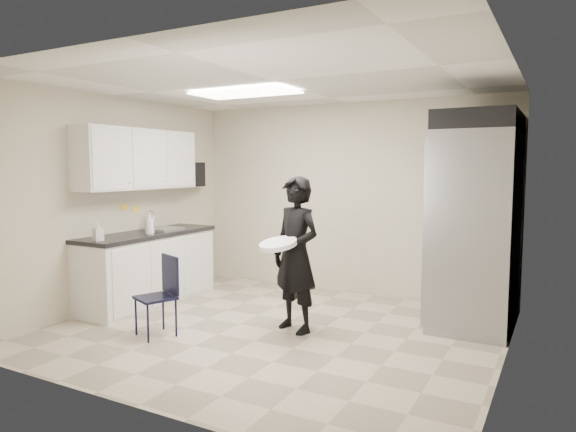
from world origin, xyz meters
The scene contains 21 objects.
floor centered at (0.00, 0.00, 0.00)m, with size 4.50×4.50×0.00m, color #B5A48E.
ceiling centered at (0.00, 0.00, 2.60)m, with size 4.50×4.50×0.00m, color white.
back_wall centered at (0.00, 2.00, 1.30)m, with size 4.50×4.50×0.00m, color beige.
left_wall centered at (-2.25, 0.00, 1.30)m, with size 4.00×4.00×0.00m, color beige.
right_wall centered at (2.25, 0.00, 1.30)m, with size 4.00×4.00×0.00m, color beige.
ceiling_panel centered at (-0.60, 0.40, 2.57)m, with size 1.20×0.60×0.02m, color white.
lower_counter centered at (-1.95, 0.20, 0.43)m, with size 0.60×1.90×0.86m, color silver.
countertop centered at (-1.95, 0.20, 0.89)m, with size 0.64×1.95×0.05m, color black.
sink centered at (-1.93, 0.45, 0.87)m, with size 0.42×0.40×0.14m, color gray.
faucet centered at (-2.13, 0.45, 1.02)m, with size 0.02×0.02×0.24m, color silver.
upper_cabinets centered at (-2.08, 0.20, 1.83)m, with size 0.35×1.80×0.75m, color silver.
towel_dispenser centered at (-2.14, 1.35, 1.62)m, with size 0.22×0.30×0.35m, color black.
notice_sticker_left centered at (-2.24, 0.10, 1.22)m, with size 0.00×0.12×0.07m, color yellow.
notice_sticker_right centered at (-2.24, 0.30, 1.18)m, with size 0.00×0.12×0.07m, color yellow.
commercial_fridge centered at (1.83, 1.27, 1.05)m, with size 0.80×1.35×2.10m, color gray.
fridge_compressor centered at (1.83, 1.27, 2.20)m, with size 0.80×1.35×0.20m, color black.
folding_chair centered at (-0.97, -0.73, 0.40)m, with size 0.35×0.35×0.80m, color black.
man_tuxedo centered at (0.21, 0.11, 0.82)m, with size 0.60×0.40×1.63m, color black.
bucket_lid centered at (0.13, -0.13, 0.95)m, with size 0.39×0.39×0.05m, color white.
soap_bottle_a centered at (-1.73, 0.00, 1.05)m, with size 0.11×0.11×0.28m, color white.
soap_bottle_b centered at (-1.89, -0.63, 1.02)m, with size 0.09×0.10×0.21m, color #B1B4BE.
Camera 1 is at (2.66, -4.60, 1.73)m, focal length 32.00 mm.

